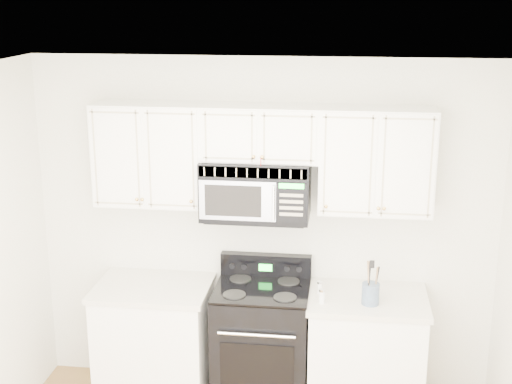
# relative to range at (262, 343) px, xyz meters

# --- Properties ---
(room) EXTENTS (3.51, 3.51, 2.61)m
(room) POSITION_rel_range_xyz_m (-0.03, -1.46, 0.82)
(room) COLOR olive
(room) RESTS_ON ground
(base_cabinet_left) EXTENTS (0.86, 0.65, 0.92)m
(base_cabinet_left) POSITION_rel_range_xyz_m (-0.83, -0.02, -0.06)
(base_cabinet_left) COLOR white
(base_cabinet_left) RESTS_ON ground
(base_cabinet_right) EXTENTS (0.86, 0.65, 0.92)m
(base_cabinet_right) POSITION_rel_range_xyz_m (0.77, -0.02, -0.06)
(base_cabinet_right) COLOR white
(base_cabinet_right) RESTS_ON ground
(range) EXTENTS (0.70, 0.64, 1.10)m
(range) POSITION_rel_range_xyz_m (0.00, 0.00, 0.00)
(range) COLOR black
(range) RESTS_ON ground
(upper_cabinets) EXTENTS (2.44, 0.37, 0.75)m
(upper_cabinets) POSITION_rel_range_xyz_m (-0.03, 0.13, 1.45)
(upper_cabinets) COLOR white
(upper_cabinets) RESTS_ON ground
(microwave) EXTENTS (0.78, 0.44, 0.43)m
(microwave) POSITION_rel_range_xyz_m (-0.06, 0.09, 1.18)
(microwave) COLOR black
(microwave) RESTS_ON ground
(utensil_crock) EXTENTS (0.12, 0.12, 0.33)m
(utensil_crock) POSITION_rel_range_xyz_m (0.79, -0.15, 0.52)
(utensil_crock) COLOR slate
(utensil_crock) RESTS_ON base_cabinet_right
(shaker_salt) EXTENTS (0.04, 0.04, 0.09)m
(shaker_salt) POSITION_rel_range_xyz_m (0.42, -0.01, 0.48)
(shaker_salt) COLOR white
(shaker_salt) RESTS_ON base_cabinet_right
(shaker_pepper) EXTENTS (0.04, 0.04, 0.11)m
(shaker_pepper) POSITION_rel_range_xyz_m (0.45, -0.17, 0.49)
(shaker_pepper) COLOR white
(shaker_pepper) RESTS_ON base_cabinet_right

